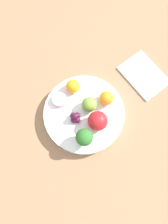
{
  "coord_description": "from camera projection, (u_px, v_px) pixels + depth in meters",
  "views": [
    {
      "loc": [
        -0.14,
        -0.11,
        0.71
      ],
      "look_at": [
        0.0,
        0.0,
        0.06
      ],
      "focal_mm": 35.0,
      "sensor_mm": 36.0,
      "label": 1
    }
  ],
  "objects": [
    {
      "name": "grape_cluster",
      "position": [
        75.0,
        117.0,
        0.67
      ],
      "size": [
        0.04,
        0.04,
        0.04
      ],
      "color": "#47142D",
      "rests_on": "bowl"
    },
    {
      "name": "napkin",
      "position": [
        144.0,
        75.0,
        0.75
      ],
      "size": [
        0.15,
        0.18,
        0.01
      ],
      "color": "silver",
      "rests_on": "table_surface"
    },
    {
      "name": "bowl",
      "position": [
        84.0,
        114.0,
        0.7
      ],
      "size": [
        0.25,
        0.25,
        0.03
      ],
      "color": "white",
      "rests_on": "table_surface"
    },
    {
      "name": "table_surface",
      "position": [
        84.0,
        116.0,
        0.73
      ],
      "size": [
        1.2,
        1.2,
        0.02
      ],
      "color": "#936D4C",
      "rests_on": "ground_plane"
    },
    {
      "name": "small_cup",
      "position": [
        60.0,
        100.0,
        0.69
      ],
      "size": [
        0.05,
        0.05,
        0.02
      ],
      "color": "#EA9EC6",
      "rests_on": "bowl"
    },
    {
      "name": "apple_green",
      "position": [
        90.0,
        105.0,
        0.67
      ],
      "size": [
        0.05,
        0.05,
        0.05
      ],
      "color": "olive",
      "rests_on": "bowl"
    },
    {
      "name": "orange_back",
      "position": [
        73.0,
        86.0,
        0.68
      ],
      "size": [
        0.04,
        0.04,
        0.04
      ],
      "color": "orange",
      "rests_on": "bowl"
    },
    {
      "name": "broccoli",
      "position": [
        84.0,
        137.0,
        0.62
      ],
      "size": [
        0.05,
        0.05,
        0.07
      ],
      "color": "#8CB76B",
      "rests_on": "bowl"
    },
    {
      "name": "apple_red",
      "position": [
        97.0,
        122.0,
        0.64
      ],
      "size": [
        0.06,
        0.06,
        0.06
      ],
      "color": "red",
      "rests_on": "bowl"
    },
    {
      "name": "orange_front",
      "position": [
        106.0,
        98.0,
        0.67
      ],
      "size": [
        0.04,
        0.04,
        0.04
      ],
      "color": "orange",
      "rests_on": "bowl"
    },
    {
      "name": "ground_plane",
      "position": [
        84.0,
        117.0,
        0.74
      ],
      "size": [
        6.0,
        6.0,
        0.0
      ],
      "primitive_type": "plane",
      "color": "gray"
    }
  ]
}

